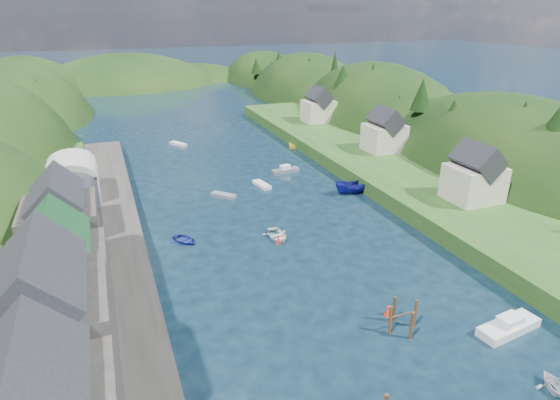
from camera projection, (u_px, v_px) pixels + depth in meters
name	position (u px, v px, depth m)	size (l,w,h in m)	color
ground	(236.00, 177.00, 83.02)	(600.00, 600.00, 0.00)	black
hillside_right	(376.00, 153.00, 122.38)	(36.00, 245.56, 48.00)	black
far_hills	(157.00, 108.00, 194.54)	(103.00, 68.00, 44.00)	black
hill_trees	(213.00, 101.00, 90.74)	(90.33, 149.59, 12.51)	black
quay_left	(93.00, 285.00, 48.77)	(12.00, 110.00, 2.00)	#2D2B28
terrace_left_grass	(18.00, 297.00, 46.35)	(12.00, 110.00, 2.50)	#234719
quayside_buildings	(54.00, 315.00, 34.04)	(8.00, 35.84, 12.90)	#2D2B28
boat_sheds	(71.00, 189.00, 62.87)	(7.00, 21.00, 7.50)	#2D2D30
terrace_right	(388.00, 171.00, 82.25)	(16.00, 120.00, 2.40)	#234719
right_bank_cottages	(379.00, 133.00, 88.67)	(9.00, 59.24, 8.41)	beige
piling_cluster_far	(402.00, 319.00, 43.18)	(3.24, 3.02, 3.43)	#382314
channel_buoy_near	(388.00, 311.00, 45.50)	(0.70, 0.70, 1.10)	red
channel_buoy_far	(279.00, 240.00, 59.45)	(0.70, 0.70, 1.10)	red
moored_boats	(329.00, 244.00, 57.98)	(35.30, 93.57, 2.41)	silver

